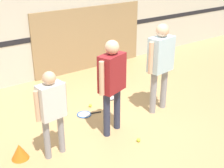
{
  "coord_description": "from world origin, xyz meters",
  "views": [
    {
      "loc": [
        -2.95,
        -3.91,
        2.97
      ],
      "look_at": [
        -0.2,
        -0.09,
        0.91
      ],
      "focal_mm": 50.0,
      "sensor_mm": 36.0,
      "label": 1
    }
  ],
  "objects_px": {
    "racket_spare_on_floor": "(85,114)",
    "tennis_ball_near_instructor": "(138,140)",
    "person_student_right": "(161,59)",
    "racket_second_spare": "(109,97)",
    "tennis_ball_by_spare_racket": "(90,106)",
    "person_instructor": "(112,78)",
    "training_cone": "(20,151)",
    "person_student_left": "(51,105)"
  },
  "relations": [
    {
      "from": "racket_spare_on_floor",
      "to": "tennis_ball_near_instructor",
      "type": "xyz_separation_m",
      "value": [
        0.25,
        -1.31,
        0.02
      ]
    },
    {
      "from": "person_student_right",
      "to": "racket_second_spare",
      "type": "xyz_separation_m",
      "value": [
        -0.48,
        1.0,
        -1.06
      ]
    },
    {
      "from": "racket_spare_on_floor",
      "to": "tennis_ball_by_spare_racket",
      "type": "xyz_separation_m",
      "value": [
        0.25,
        0.21,
        0.02
      ]
    },
    {
      "from": "racket_second_spare",
      "to": "tennis_ball_near_instructor",
      "type": "height_order",
      "value": "tennis_ball_near_instructor"
    },
    {
      "from": "person_instructor",
      "to": "tennis_ball_by_spare_racket",
      "type": "distance_m",
      "value": 1.42
    },
    {
      "from": "person_instructor",
      "to": "tennis_ball_near_instructor",
      "type": "xyz_separation_m",
      "value": [
        0.17,
        -0.52,
        -0.99
      ]
    },
    {
      "from": "training_cone",
      "to": "racket_second_spare",
      "type": "bearing_deg",
      "value": 21.9
    },
    {
      "from": "tennis_ball_near_instructor",
      "to": "racket_spare_on_floor",
      "type": "bearing_deg",
      "value": 100.83
    },
    {
      "from": "person_instructor",
      "to": "tennis_ball_near_instructor",
      "type": "height_order",
      "value": "person_instructor"
    },
    {
      "from": "person_student_left",
      "to": "tennis_ball_by_spare_racket",
      "type": "relative_size",
      "value": 21.11
    },
    {
      "from": "person_instructor",
      "to": "racket_second_spare",
      "type": "xyz_separation_m",
      "value": [
        0.73,
        1.13,
        -1.01
      ]
    },
    {
      "from": "racket_spare_on_floor",
      "to": "training_cone",
      "type": "relative_size",
      "value": 1.87
    },
    {
      "from": "person_student_right",
      "to": "tennis_ball_near_instructor",
      "type": "distance_m",
      "value": 1.61
    },
    {
      "from": "person_instructor",
      "to": "tennis_ball_by_spare_racket",
      "type": "relative_size",
      "value": 25.09
    },
    {
      "from": "person_instructor",
      "to": "person_student_left",
      "type": "xyz_separation_m",
      "value": [
        -1.11,
        -0.03,
        -0.16
      ]
    },
    {
      "from": "person_student_right",
      "to": "tennis_ball_near_instructor",
      "type": "height_order",
      "value": "person_student_right"
    },
    {
      "from": "racket_spare_on_floor",
      "to": "tennis_ball_by_spare_racket",
      "type": "relative_size",
      "value": 7.64
    },
    {
      "from": "racket_spare_on_floor",
      "to": "racket_second_spare",
      "type": "bearing_deg",
      "value": 40.74
    },
    {
      "from": "person_instructor",
      "to": "training_cone",
      "type": "distance_m",
      "value": 1.84
    },
    {
      "from": "racket_second_spare",
      "to": "person_instructor",
      "type": "bearing_deg",
      "value": 156.07
    },
    {
      "from": "person_instructor",
      "to": "racket_second_spare",
      "type": "relative_size",
      "value": 3.43
    },
    {
      "from": "person_student_right",
      "to": "racket_spare_on_floor",
      "type": "height_order",
      "value": "person_student_right"
    },
    {
      "from": "person_student_right",
      "to": "tennis_ball_near_instructor",
      "type": "xyz_separation_m",
      "value": [
        -1.04,
        -0.65,
        -1.04
      ]
    },
    {
      "from": "person_student_right",
      "to": "tennis_ball_by_spare_racket",
      "type": "distance_m",
      "value": 1.71
    },
    {
      "from": "person_instructor",
      "to": "person_student_left",
      "type": "distance_m",
      "value": 1.12
    },
    {
      "from": "tennis_ball_near_instructor",
      "to": "person_student_left",
      "type": "bearing_deg",
      "value": 158.92
    },
    {
      "from": "racket_spare_on_floor",
      "to": "racket_second_spare",
      "type": "height_order",
      "value": "same"
    },
    {
      "from": "person_student_right",
      "to": "tennis_ball_by_spare_racket",
      "type": "xyz_separation_m",
      "value": [
        -1.04,
        0.87,
        -1.04
      ]
    },
    {
      "from": "person_instructor",
      "to": "training_cone",
      "type": "xyz_separation_m",
      "value": [
        -1.59,
        0.19,
        -0.9
      ]
    },
    {
      "from": "person_instructor",
      "to": "tennis_ball_near_instructor",
      "type": "relative_size",
      "value": 25.09
    },
    {
      "from": "person_instructor",
      "to": "person_student_left",
      "type": "height_order",
      "value": "person_instructor"
    },
    {
      "from": "person_instructor",
      "to": "racket_second_spare",
      "type": "bearing_deg",
      "value": 38.67
    },
    {
      "from": "racket_spare_on_floor",
      "to": "tennis_ball_by_spare_racket",
      "type": "height_order",
      "value": "tennis_ball_by_spare_racket"
    },
    {
      "from": "tennis_ball_by_spare_racket",
      "to": "racket_second_spare",
      "type": "bearing_deg",
      "value": 12.99
    },
    {
      "from": "person_student_left",
      "to": "person_student_right",
      "type": "distance_m",
      "value": 2.33
    },
    {
      "from": "racket_spare_on_floor",
      "to": "tennis_ball_by_spare_racket",
      "type": "distance_m",
      "value": 0.33
    },
    {
      "from": "person_instructor",
      "to": "person_student_right",
      "type": "distance_m",
      "value": 1.22
    },
    {
      "from": "person_student_left",
      "to": "tennis_ball_by_spare_racket",
      "type": "bearing_deg",
      "value": 32.6
    },
    {
      "from": "person_student_right",
      "to": "tennis_ball_by_spare_racket",
      "type": "bearing_deg",
      "value": -47.09
    },
    {
      "from": "racket_second_spare",
      "to": "tennis_ball_by_spare_racket",
      "type": "relative_size",
      "value": 7.32
    },
    {
      "from": "person_student_left",
      "to": "training_cone",
      "type": "xyz_separation_m",
      "value": [
        -0.49,
        0.22,
        -0.74
      ]
    },
    {
      "from": "racket_second_spare",
      "to": "tennis_ball_by_spare_racket",
      "type": "xyz_separation_m",
      "value": [
        -0.56,
        -0.13,
        0.02
      ]
    }
  ]
}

